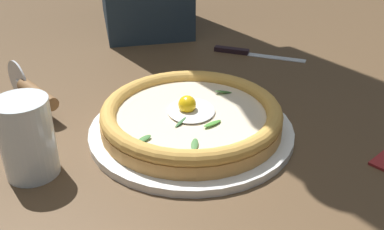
% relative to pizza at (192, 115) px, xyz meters
% --- Properties ---
extents(ground_plane, '(2.40, 2.40, 0.03)m').
position_rel_pizza_xyz_m(ground_plane, '(-0.03, 0.00, -0.05)').
color(ground_plane, brown).
rests_on(ground_plane, ground).
extents(pizza_plate, '(0.31, 0.31, 0.01)m').
position_rel_pizza_xyz_m(pizza_plate, '(0.00, -0.00, -0.03)').
color(pizza_plate, white).
rests_on(pizza_plate, ground).
extents(pizza, '(0.27, 0.27, 0.05)m').
position_rel_pizza_xyz_m(pizza, '(0.00, 0.00, 0.00)').
color(pizza, '#DA9C50').
rests_on(pizza, pizza_plate).
extents(pizza_cutter, '(0.13, 0.11, 0.07)m').
position_rel_pizza_xyz_m(pizza_cutter, '(0.09, 0.26, 0.00)').
color(pizza_cutter, silver).
rests_on(pizza_cutter, ground).
extents(table_knife, '(0.09, 0.19, 0.01)m').
position_rel_pizza_xyz_m(table_knife, '(0.33, -0.13, -0.03)').
color(table_knife, silver).
rests_on(table_knife, ground).
extents(drinking_glass, '(0.07, 0.07, 0.11)m').
position_rel_pizza_xyz_m(drinking_glass, '(-0.09, 0.21, 0.01)').
color(drinking_glass, silver).
rests_on(drinking_glass, ground).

